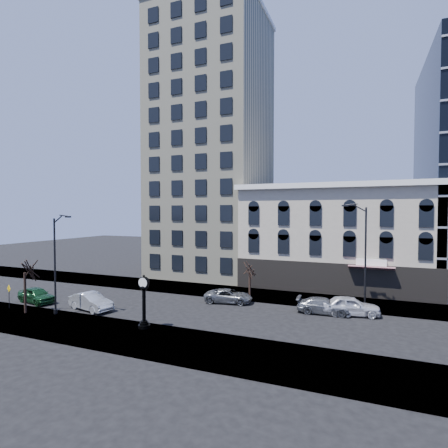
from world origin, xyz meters
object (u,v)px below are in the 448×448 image
at_px(street_clock, 144,304).
at_px(warning_sign, 9,292).
at_px(car_near_b, 91,302).
at_px(street_lamp_near, 59,238).
at_px(car_near_a, 37,295).

distance_m(street_clock, warning_sign, 15.05).
relative_size(street_clock, car_near_b, 0.87).
bearing_deg(street_lamp_near, warning_sign, -169.74).
bearing_deg(warning_sign, street_lamp_near, 20.75).
bearing_deg(car_near_a, street_lamp_near, -102.49).
bearing_deg(car_near_b, street_lamp_near, 168.78).
distance_m(car_near_a, car_near_b, 7.06).
height_order(street_clock, warning_sign, street_clock).
xyz_separation_m(street_clock, car_near_a, (-14.89, 2.63, -1.24)).
bearing_deg(car_near_a, car_near_b, -79.44).
xyz_separation_m(street_clock, warning_sign, (-15.04, -0.19, -0.36)).
distance_m(warning_sign, car_near_a, 2.96).
bearing_deg(car_near_b, street_clock, -96.28).
height_order(street_lamp_near, car_near_a, street_lamp_near).
distance_m(warning_sign, car_near_b, 7.80).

